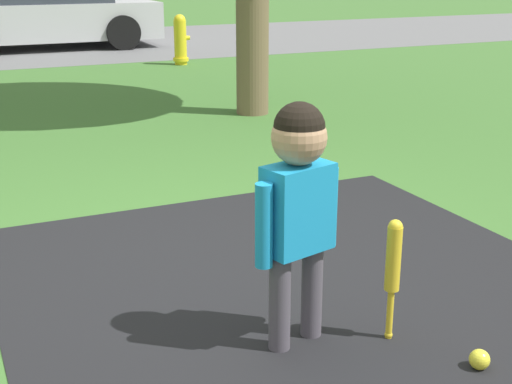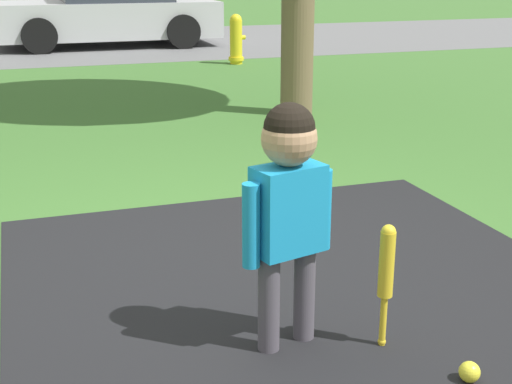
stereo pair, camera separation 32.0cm
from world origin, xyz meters
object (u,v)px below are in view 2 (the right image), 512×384
child (288,193)px  fire_hydrant (236,40)px  baseball_bat (386,269)px  parked_car (108,12)px  sports_ball (469,372)px

child → fire_hydrant: bearing=59.9°
baseball_bat → parked_car: (0.43, 11.63, 0.27)m
fire_hydrant → parked_car: parked_car is taller
baseball_bat → fire_hydrant: bearing=76.9°
fire_hydrant → parked_car: size_ratio=0.19×
fire_hydrant → child: bearing=-105.7°
child → fire_hydrant: (2.34, 8.28, -0.30)m
sports_ball → fire_hydrant: size_ratio=0.11×
child → fire_hydrant: child is taller
child → parked_car: (0.80, 11.49, -0.05)m
sports_ball → child: bearing=138.8°
sports_ball → baseball_bat: bearing=118.2°
child → sports_ball: child is taller
sports_ball → parked_car: parked_car is taller
baseball_bat → sports_ball: baseball_bat is taller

